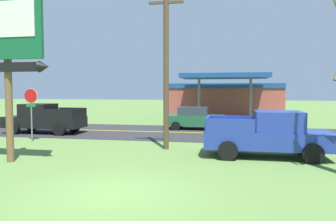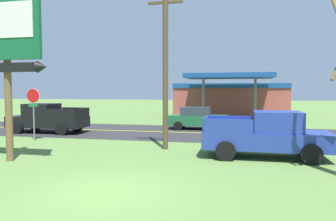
{
  "view_description": "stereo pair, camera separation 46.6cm",
  "coord_description": "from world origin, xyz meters",
  "px_view_note": "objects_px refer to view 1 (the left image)",
  "views": [
    {
      "loc": [
        3.14,
        -8.29,
        2.82
      ],
      "look_at": [
        0.0,
        8.0,
        1.8
      ],
      "focal_mm": 34.36,
      "sensor_mm": 36.0,
      "label": 1
    },
    {
      "loc": [
        3.6,
        -8.19,
        2.82
      ],
      "look_at": [
        0.0,
        8.0,
        1.8
      ],
      "focal_mm": 34.36,
      "sensor_mm": 36.0,
      "label": 2
    }
  ],
  "objects_px": {
    "motel_sign": "(6,43)",
    "pickup_black_on_road": "(44,119)",
    "stop_sign": "(31,105)",
    "car_green_near_lane": "(195,118)",
    "utility_pole": "(166,57)",
    "gas_station": "(225,99)",
    "pickup_blue_parked_on_lawn": "(269,135)"
  },
  "relations": [
    {
      "from": "motel_sign",
      "to": "pickup_black_on_road",
      "type": "relative_size",
      "value": 1.3
    },
    {
      "from": "motel_sign",
      "to": "stop_sign",
      "type": "relative_size",
      "value": 2.29
    },
    {
      "from": "pickup_black_on_road",
      "to": "car_green_near_lane",
      "type": "height_order",
      "value": "pickup_black_on_road"
    },
    {
      "from": "utility_pole",
      "to": "pickup_black_on_road",
      "type": "relative_size",
      "value": 1.59
    },
    {
      "from": "stop_sign",
      "to": "car_green_near_lane",
      "type": "bearing_deg",
      "value": 40.86
    },
    {
      "from": "motel_sign",
      "to": "gas_station",
      "type": "xyz_separation_m",
      "value": [
        7.96,
        25.42,
        -2.7
      ]
    },
    {
      "from": "motel_sign",
      "to": "pickup_blue_parked_on_lawn",
      "type": "bearing_deg",
      "value": 16.57
    },
    {
      "from": "pickup_blue_parked_on_lawn",
      "to": "car_green_near_lane",
      "type": "distance_m",
      "value": 10.1
    },
    {
      "from": "stop_sign",
      "to": "gas_station",
      "type": "distance_m",
      "value": 22.9
    },
    {
      "from": "motel_sign",
      "to": "car_green_near_lane",
      "type": "height_order",
      "value": "motel_sign"
    },
    {
      "from": "stop_sign",
      "to": "pickup_black_on_road",
      "type": "relative_size",
      "value": 0.57
    },
    {
      "from": "utility_pole",
      "to": "car_green_near_lane",
      "type": "relative_size",
      "value": 1.97
    },
    {
      "from": "gas_station",
      "to": "pickup_black_on_road",
      "type": "distance_m",
      "value": 20.78
    },
    {
      "from": "utility_pole",
      "to": "pickup_blue_parked_on_lawn",
      "type": "bearing_deg",
      "value": -12.65
    },
    {
      "from": "stop_sign",
      "to": "pickup_blue_parked_on_lawn",
      "type": "height_order",
      "value": "stop_sign"
    },
    {
      "from": "stop_sign",
      "to": "pickup_blue_parked_on_lawn",
      "type": "xyz_separation_m",
      "value": [
        12.49,
        -1.99,
        -1.06
      ]
    },
    {
      "from": "motel_sign",
      "to": "utility_pole",
      "type": "distance_m",
      "value": 6.81
    },
    {
      "from": "pickup_blue_parked_on_lawn",
      "to": "gas_station",
      "type": "bearing_deg",
      "value": 95.46
    },
    {
      "from": "gas_station",
      "to": "pickup_blue_parked_on_lawn",
      "type": "distance_m",
      "value": 22.54
    },
    {
      "from": "motel_sign",
      "to": "pickup_blue_parked_on_lawn",
      "type": "xyz_separation_m",
      "value": [
        10.1,
        3.01,
        -3.68
      ]
    },
    {
      "from": "stop_sign",
      "to": "utility_pole",
      "type": "xyz_separation_m",
      "value": [
        7.85,
        -0.94,
        2.4
      ]
    },
    {
      "from": "motel_sign",
      "to": "stop_sign",
      "type": "bearing_deg",
      "value": 115.5
    },
    {
      "from": "gas_station",
      "to": "utility_pole",
      "type": "bearing_deg",
      "value": -96.66
    },
    {
      "from": "motel_sign",
      "to": "utility_pole",
      "type": "relative_size",
      "value": 0.82
    },
    {
      "from": "utility_pole",
      "to": "car_green_near_lane",
      "type": "bearing_deg",
      "value": 86.45
    },
    {
      "from": "motel_sign",
      "to": "pickup_black_on_road",
      "type": "bearing_deg",
      "value": 113.98
    },
    {
      "from": "motel_sign",
      "to": "car_green_near_lane",
      "type": "xyz_separation_m",
      "value": [
        5.98,
        12.22,
        -3.81
      ]
    },
    {
      "from": "motel_sign",
      "to": "pickup_black_on_road",
      "type": "height_order",
      "value": "motel_sign"
    },
    {
      "from": "utility_pole",
      "to": "gas_station",
      "type": "xyz_separation_m",
      "value": [
        2.5,
        21.37,
        -2.48
      ]
    },
    {
      "from": "stop_sign",
      "to": "pickup_black_on_road",
      "type": "xyz_separation_m",
      "value": [
        -1.28,
        3.23,
        -1.06
      ]
    },
    {
      "from": "stop_sign",
      "to": "gas_station",
      "type": "bearing_deg",
      "value": 63.14
    },
    {
      "from": "pickup_black_on_road",
      "to": "car_green_near_lane",
      "type": "xyz_separation_m",
      "value": [
        9.63,
        4.0,
        -0.13
      ]
    }
  ]
}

